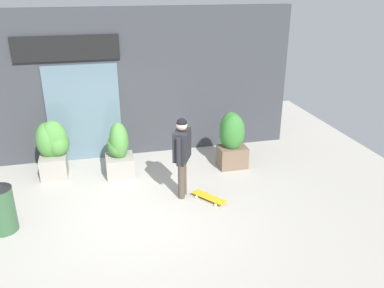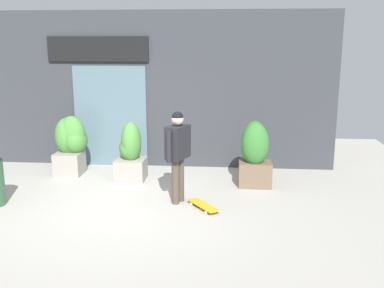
{
  "view_description": "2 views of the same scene",
  "coord_description": "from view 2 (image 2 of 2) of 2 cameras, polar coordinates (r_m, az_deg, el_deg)",
  "views": [
    {
      "loc": [
        -0.56,
        -6.4,
        3.98
      ],
      "look_at": [
        1.14,
        0.52,
        1.03
      ],
      "focal_mm": 37.32,
      "sensor_mm": 36.0,
      "label": 1
    },
    {
      "loc": [
        1.82,
        -7.07,
        2.79
      ],
      "look_at": [
        1.14,
        0.52,
        1.03
      ],
      "focal_mm": 41.88,
      "sensor_mm": 36.0,
      "label": 2
    }
  ],
  "objects": [
    {
      "name": "planter_box_left",
      "position": [
        9.2,
        -7.79,
        -1.12
      ],
      "size": [
        0.59,
        0.65,
        1.2
      ],
      "color": "gray",
      "rests_on": "ground_plane"
    },
    {
      "name": "planter_box_right",
      "position": [
        8.77,
        7.99,
        -0.83
      ],
      "size": [
        0.63,
        0.63,
        1.28
      ],
      "color": "brown",
      "rests_on": "ground_plane"
    },
    {
      "name": "skateboard",
      "position": [
        7.66,
        1.45,
        -7.83
      ],
      "size": [
        0.59,
        0.7,
        0.08
      ],
      "rotation": [
        0.0,
        0.0,
        -0.94
      ],
      "color": "gold",
      "rests_on": "ground_plane"
    },
    {
      "name": "planter_box_mid",
      "position": [
        9.85,
        -15.18,
        0.19
      ],
      "size": [
        0.68,
        0.67,
        1.25
      ],
      "color": "gray",
      "rests_on": "ground_plane"
    },
    {
      "name": "ground_plane",
      "position": [
        7.81,
        -8.79,
        -8.04
      ],
      "size": [
        12.0,
        12.0,
        0.0
      ],
      "primitive_type": "plane",
      "color": "#B2ADA3"
    },
    {
      "name": "skateboarder",
      "position": [
        7.7,
        -1.83,
        -0.48
      ],
      "size": [
        0.43,
        0.58,
        1.62
      ],
      "rotation": [
        0.0,
        0.0,
        -0.46
      ],
      "color": "#4C4238",
      "rests_on": "ground_plane"
    },
    {
      "name": "building_facade",
      "position": [
        10.09,
        -5.56,
        6.81
      ],
      "size": [
        8.17,
        0.31,
        3.43
      ],
      "color": "#383A3F",
      "rests_on": "ground_plane"
    }
  ]
}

